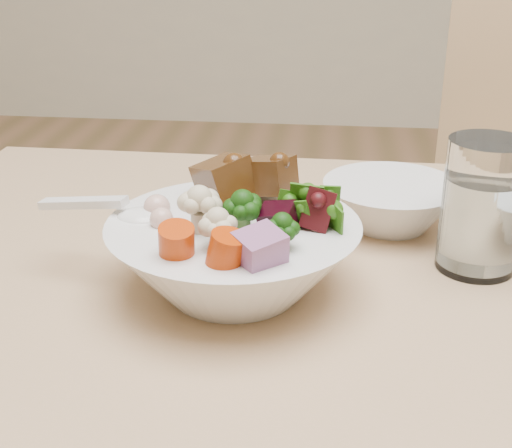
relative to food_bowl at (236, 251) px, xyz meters
name	(u,v)px	position (x,y,z in m)	size (l,w,h in m)	color
food_bowl	(236,251)	(0.00, 0.00, 0.00)	(0.23, 0.23, 0.12)	white
soup_spoon	(126,214)	(-0.10, 0.01, 0.03)	(0.13, 0.06, 0.03)	white
water_glass	(481,211)	(0.23, 0.07, 0.02)	(0.08, 0.08, 0.13)	white
side_bowl	(391,205)	(0.15, 0.16, -0.01)	(0.15, 0.15, 0.05)	white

